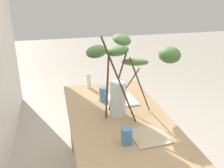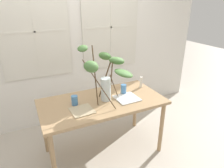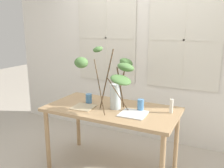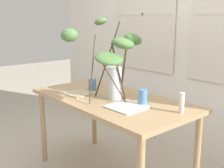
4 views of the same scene
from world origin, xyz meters
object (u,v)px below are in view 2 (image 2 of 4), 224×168
Objects in this scene: drinking_glass_blue_left at (75,100)px; drinking_glass_blue_right at (124,89)px; plate_square_left at (82,111)px; dining_table at (102,106)px; plate_square_right at (127,98)px; pillar_candle at (141,82)px; vase_with_branches at (108,73)px.

drinking_glass_blue_left is 0.66m from drinking_glass_blue_right.
drinking_glass_blue_left is at bearing 100.95° from plate_square_left.
plate_square_left is (-0.30, -0.13, 0.09)m from dining_table.
dining_table is 0.32m from plate_square_right.
drinking_glass_blue_right is 0.16m from plate_square_right.
plate_square_left reaches higher than dining_table.
pillar_candle is (0.35, 0.22, 0.07)m from plate_square_right.
vase_with_branches is 2.58× the size of plate_square_right.
drinking_glass_blue_left is at bearing -178.59° from drinking_glass_blue_right.
dining_table is 0.36m from drinking_glass_blue_right.
drinking_glass_blue_right is at bearing 78.26° from plate_square_right.
plate_square_right is (-0.03, -0.14, -0.06)m from drinking_glass_blue_right.
dining_table is 0.34m from plate_square_left.
drinking_glass_blue_right is at bearing 16.95° from plate_square_left.
drinking_glass_blue_left is (-0.39, 0.09, -0.31)m from vase_with_branches.
vase_with_branches reaches higher than drinking_glass_blue_right.
plate_square_left is 1.47× the size of pillar_candle.
pillar_candle reaches higher than plate_square_left.
plate_square_right is 1.64× the size of pillar_candle.
plate_square_right is (0.24, -0.04, -0.36)m from vase_with_branches.
drinking_glass_blue_left is (-0.33, 0.04, 0.14)m from dining_table.
vase_with_branches is 0.44m from plate_square_right.
drinking_glass_blue_right is 0.66m from plate_square_left.
vase_with_branches is at bearing 171.75° from plate_square_right.
plate_square_left is at bearing -79.05° from drinking_glass_blue_left.
vase_with_branches is 5.46× the size of drinking_glass_blue_right.
drinking_glass_blue_right is 0.53× the size of plate_square_left.
dining_table is at bearing -167.91° from pillar_candle.
vase_with_branches is 6.23× the size of drinking_glass_blue_left.
pillar_candle is at bearing 13.70° from drinking_glass_blue_right.
plate_square_left is 0.60m from plate_square_right.
drinking_glass_blue_right reaches higher than plate_square_right.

